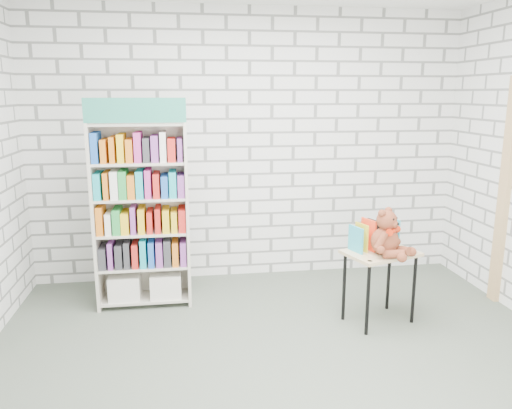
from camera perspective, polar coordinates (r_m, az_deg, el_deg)
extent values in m
plane|color=#4B5447|center=(3.78, 3.60, -18.37)|extent=(4.50, 4.50, 0.00)
cube|color=silver|center=(5.25, -0.72, 6.63)|extent=(4.50, 0.02, 2.80)
cube|color=silver|center=(1.47, 20.97, -10.10)|extent=(4.50, 0.02, 2.80)
cube|color=beige|center=(4.72, -17.87, -1.44)|extent=(0.03, 0.33, 1.70)
cube|color=beige|center=(4.65, -7.84, -1.14)|extent=(0.03, 0.33, 1.70)
cube|color=beige|center=(4.82, -12.75, -0.85)|extent=(0.85, 0.02, 1.70)
cube|color=#2A8871|center=(4.38, -13.66, 10.42)|extent=(0.85, 0.02, 0.21)
cube|color=beige|center=(4.91, -12.43, -10.32)|extent=(0.79, 0.31, 0.02)
cube|color=beige|center=(4.80, -12.61, -6.78)|extent=(0.79, 0.31, 0.02)
cube|color=beige|center=(4.71, -12.80, -3.08)|extent=(0.79, 0.31, 0.02)
cube|color=beige|center=(4.63, -12.99, 0.75)|extent=(0.79, 0.31, 0.02)
cube|color=beige|center=(4.58, -13.19, 4.69)|extent=(0.79, 0.31, 0.02)
cube|color=beige|center=(4.55, -13.40, 8.94)|extent=(0.79, 0.31, 0.02)
cube|color=silver|center=(4.89, -14.74, -8.99)|extent=(0.28, 0.27, 0.23)
cube|color=silver|center=(4.86, -10.25, -8.91)|extent=(0.28, 0.27, 0.23)
cube|color=red|center=(4.75, -12.69, -5.39)|extent=(0.79, 0.27, 0.23)
cube|color=yellow|center=(4.66, -12.88, -1.63)|extent=(0.79, 0.27, 0.23)
cube|color=blue|center=(4.60, -13.08, 2.25)|extent=(0.79, 0.27, 0.23)
cube|color=green|center=(4.55, -13.28, 6.23)|extent=(0.79, 0.27, 0.23)
cube|color=tan|center=(4.38, 14.07, -5.40)|extent=(0.69, 0.57, 0.03)
cylinder|color=black|center=(4.22, 12.65, -10.61)|extent=(0.03, 0.03, 0.61)
cylinder|color=black|center=(4.45, 10.04, -9.25)|extent=(0.03, 0.03, 0.61)
cylinder|color=black|center=(4.54, 17.59, -9.23)|extent=(0.03, 0.03, 0.61)
cylinder|color=black|center=(4.75, 14.91, -8.06)|extent=(0.03, 0.03, 0.61)
cylinder|color=black|center=(4.12, 12.89, -6.34)|extent=(0.04, 0.04, 0.01)
cylinder|color=black|center=(4.43, 17.71, -5.28)|extent=(0.04, 0.04, 0.01)
cube|color=#2AA2B9|center=(4.29, 11.31, -3.76)|extent=(0.07, 0.18, 0.24)
cube|color=yellow|center=(4.33, 12.01, -3.63)|extent=(0.07, 0.18, 0.24)
cube|color=#FF3E1B|center=(4.37, 12.69, -3.51)|extent=(0.07, 0.18, 0.24)
cube|color=black|center=(4.41, 13.36, -3.40)|extent=(0.07, 0.18, 0.24)
cube|color=silver|center=(4.45, 14.01, -3.28)|extent=(0.07, 0.18, 0.24)
cube|color=#BC5621|center=(4.49, 14.66, -3.16)|extent=(0.07, 0.18, 0.24)
cube|color=teal|center=(4.54, 15.29, -3.05)|extent=(0.07, 0.18, 0.24)
ellipsoid|color=maroon|center=(4.27, 14.51, -4.05)|extent=(0.23, 0.20, 0.23)
sphere|color=maroon|center=(4.22, 14.71, -1.74)|extent=(0.17, 0.17, 0.17)
sphere|color=maroon|center=(4.16, 14.20, -0.98)|extent=(0.06, 0.06, 0.06)
sphere|color=maroon|center=(4.27, 14.91, -0.68)|extent=(0.06, 0.06, 0.06)
sphere|color=maroon|center=(4.20, 15.52, -2.17)|extent=(0.07, 0.07, 0.07)
sphere|color=black|center=(4.16, 15.40, -1.66)|extent=(0.02, 0.02, 0.02)
sphere|color=black|center=(4.22, 15.73, -1.51)|extent=(0.02, 0.02, 0.02)
sphere|color=black|center=(4.19, 15.90, -2.16)|extent=(0.02, 0.02, 0.02)
cylinder|color=maroon|center=(4.15, 14.12, -4.03)|extent=(0.14, 0.09, 0.16)
cylinder|color=maroon|center=(4.36, 15.46, -3.32)|extent=(0.10, 0.14, 0.16)
sphere|color=maroon|center=(4.13, 14.08, -5.06)|extent=(0.07, 0.07, 0.07)
sphere|color=maroon|center=(4.40, 15.79, -4.10)|extent=(0.07, 0.07, 0.07)
cylinder|color=maroon|center=(4.19, 15.51, -5.48)|extent=(0.19, 0.15, 0.09)
cylinder|color=maroon|center=(4.31, 16.25, -5.03)|extent=(0.14, 0.19, 0.09)
sphere|color=maroon|center=(4.14, 16.34, -5.84)|extent=(0.08, 0.08, 0.08)
sphere|color=maroon|center=(4.30, 17.35, -5.18)|extent=(0.08, 0.08, 0.08)
cone|color=red|center=(4.18, 15.21, -3.01)|extent=(0.09, 0.09, 0.06)
cone|color=red|center=(4.25, 15.65, -2.79)|extent=(0.09, 0.09, 0.06)
sphere|color=red|center=(4.22, 15.47, -2.91)|extent=(0.04, 0.04, 0.04)
cube|color=tan|center=(5.13, 26.51, 1.20)|extent=(0.05, 0.12, 2.10)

